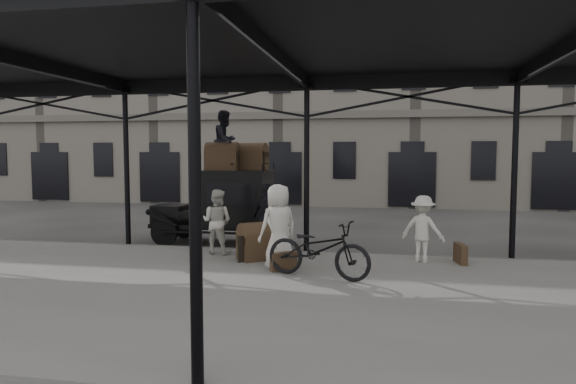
# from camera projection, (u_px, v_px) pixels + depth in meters

# --- Properties ---
(ground) EXTENTS (120.00, 120.00, 0.00)m
(ground) POSITION_uv_depth(u_px,v_px,m) (293.00, 274.00, 11.34)
(ground) COLOR #383533
(ground) RESTS_ON ground
(platform) EXTENTS (28.00, 8.00, 0.15)m
(platform) POSITION_uv_depth(u_px,v_px,m) (273.00, 296.00, 9.38)
(platform) COLOR slate
(platform) RESTS_ON ground
(canopy) EXTENTS (22.50, 9.00, 4.74)m
(canopy) POSITION_uv_depth(u_px,v_px,m) (276.00, 47.00, 9.30)
(canopy) COLOR black
(canopy) RESTS_ON ground
(building_frontage) EXTENTS (64.00, 8.00, 14.00)m
(building_frontage) POSITION_uv_depth(u_px,v_px,m) (351.00, 74.00, 28.42)
(building_frontage) COLOR slate
(building_frontage) RESTS_ON ground
(taxi) EXTENTS (3.65, 1.55, 2.18)m
(taxi) POSITION_uv_depth(u_px,v_px,m) (228.00, 203.00, 14.99)
(taxi) COLOR black
(taxi) RESTS_ON ground
(porter_left) EXTENTS (0.66, 0.55, 1.55)m
(porter_left) POSITION_uv_depth(u_px,v_px,m) (281.00, 224.00, 12.72)
(porter_left) COLOR silver
(porter_left) RESTS_ON platform
(porter_midleft) EXTENTS (0.86, 0.71, 1.62)m
(porter_midleft) POSITION_uv_depth(u_px,v_px,m) (217.00, 222.00, 12.85)
(porter_midleft) COLOR beige
(porter_midleft) RESTS_ON platform
(porter_centre) EXTENTS (1.06, 1.04, 1.84)m
(porter_centre) POSITION_uv_depth(u_px,v_px,m) (278.00, 226.00, 11.36)
(porter_centre) COLOR silver
(porter_centre) RESTS_ON platform
(porter_official) EXTENTS (1.08, 0.95, 1.75)m
(porter_official) POSITION_uv_depth(u_px,v_px,m) (267.00, 217.00, 13.21)
(porter_official) COLOR black
(porter_official) RESTS_ON platform
(porter_right) EXTENTS (1.14, 0.91, 1.55)m
(porter_right) POSITION_uv_depth(u_px,v_px,m) (423.00, 229.00, 11.86)
(porter_right) COLOR silver
(porter_right) RESTS_ON platform
(bicycle) EXTENTS (2.36, 1.35, 1.17)m
(bicycle) POSITION_uv_depth(u_px,v_px,m) (319.00, 249.00, 10.40)
(bicycle) COLOR black
(bicycle) RESTS_ON platform
(porter_roof) EXTENTS (0.89, 1.00, 1.72)m
(porter_roof) POSITION_uv_depth(u_px,v_px,m) (225.00, 140.00, 14.76)
(porter_roof) COLOR black
(porter_roof) RESTS_ON taxi
(steamer_trunk_roof_near) EXTENTS (0.95, 0.63, 0.67)m
(steamer_trunk_roof_near) POSITION_uv_depth(u_px,v_px,m) (222.00, 159.00, 14.67)
(steamer_trunk_roof_near) COLOR #4A3022
(steamer_trunk_roof_near) RESTS_ON taxi
(steamer_trunk_roof_far) EXTENTS (0.96, 0.67, 0.65)m
(steamer_trunk_roof_far) POSITION_uv_depth(u_px,v_px,m) (252.00, 159.00, 14.97)
(steamer_trunk_roof_far) COLOR #4A3022
(steamer_trunk_roof_far) RESTS_ON taxi
(steamer_trunk_platform) EXTENTS (1.17, 1.11, 0.74)m
(steamer_trunk_platform) POSITION_uv_depth(u_px,v_px,m) (260.00, 244.00, 12.24)
(steamer_trunk_platform) COLOR #4A3022
(steamer_trunk_platform) RESTS_ON platform
(wicker_hamper) EXTENTS (0.70, 0.60, 0.50)m
(wicker_hamper) POSITION_uv_depth(u_px,v_px,m) (253.00, 246.00, 12.53)
(wicker_hamper) COLOR brown
(wicker_hamper) RESTS_ON platform
(suitcase_upright) EXTENTS (0.26, 0.62, 0.45)m
(suitcase_upright) POSITION_uv_depth(u_px,v_px,m) (460.00, 254.00, 11.75)
(suitcase_upright) COLOR #4A3022
(suitcase_upright) RESTS_ON platform
(suitcase_flat) EXTENTS (0.57, 0.48, 0.40)m
(suitcase_flat) POSITION_uv_depth(u_px,v_px,m) (284.00, 261.00, 11.04)
(suitcase_flat) COLOR #4A3022
(suitcase_flat) RESTS_ON platform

